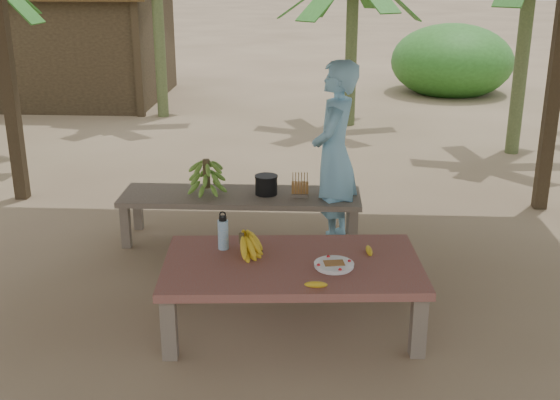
# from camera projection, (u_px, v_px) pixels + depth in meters

# --- Properties ---
(ground) EXTENTS (80.00, 80.00, 0.00)m
(ground) POSITION_uv_depth(u_px,v_px,m) (258.00, 301.00, 5.43)
(ground) COLOR brown
(ground) RESTS_ON ground
(work_table) EXTENTS (1.87, 1.13, 0.50)m
(work_table) POSITION_uv_depth(u_px,v_px,m) (292.00, 270.00, 4.93)
(work_table) COLOR brown
(work_table) RESTS_ON ground
(bench) EXTENTS (2.20, 0.62, 0.45)m
(bench) POSITION_uv_depth(u_px,v_px,m) (241.00, 200.00, 6.48)
(bench) COLOR brown
(bench) RESTS_ON ground
(ripe_banana_bunch) EXTENTS (0.33, 0.30, 0.18)m
(ripe_banana_bunch) POSITION_uv_depth(u_px,v_px,m) (242.00, 243.00, 4.99)
(ripe_banana_bunch) COLOR gold
(ripe_banana_bunch) RESTS_ON work_table
(plate) EXTENTS (0.28, 0.28, 0.04)m
(plate) POSITION_uv_depth(u_px,v_px,m) (334.00, 265.00, 4.81)
(plate) COLOR white
(plate) RESTS_ON work_table
(loose_banana_front) EXTENTS (0.16, 0.10, 0.04)m
(loose_banana_front) POSITION_uv_depth(u_px,v_px,m) (316.00, 285.00, 4.52)
(loose_banana_front) COLOR gold
(loose_banana_front) RESTS_ON work_table
(loose_banana_side) EXTENTS (0.07, 0.14, 0.04)m
(loose_banana_side) POSITION_uv_depth(u_px,v_px,m) (369.00, 251.00, 5.04)
(loose_banana_side) COLOR gold
(loose_banana_side) RESTS_ON work_table
(water_flask) EXTENTS (0.08, 0.08, 0.29)m
(water_flask) POSITION_uv_depth(u_px,v_px,m) (223.00, 233.00, 5.09)
(water_flask) COLOR teal
(water_flask) RESTS_ON work_table
(green_banana_stalk) EXTENTS (0.30, 0.30, 0.35)m
(green_banana_stalk) POSITION_uv_depth(u_px,v_px,m) (207.00, 176.00, 6.42)
(green_banana_stalk) COLOR #598C2D
(green_banana_stalk) RESTS_ON bench
(cooking_pot) EXTENTS (0.20, 0.20, 0.17)m
(cooking_pot) POSITION_uv_depth(u_px,v_px,m) (266.00, 185.00, 6.43)
(cooking_pot) COLOR black
(cooking_pot) RESTS_ON bench
(skewer_rack) EXTENTS (0.18, 0.08, 0.24)m
(skewer_rack) POSITION_uv_depth(u_px,v_px,m) (300.00, 184.00, 6.35)
(skewer_rack) COLOR #A57F47
(skewer_rack) RESTS_ON bench
(woman) EXTENTS (0.55, 0.70, 1.69)m
(woman) POSITION_uv_depth(u_px,v_px,m) (334.00, 155.00, 6.27)
(woman) COLOR #6FAED2
(woman) RESTS_ON ground
(hut) EXTENTS (4.40, 3.43, 2.85)m
(hut) POSITION_uv_depth(u_px,v_px,m) (50.00, 38.00, 12.84)
(hut) COLOR black
(hut) RESTS_ON ground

